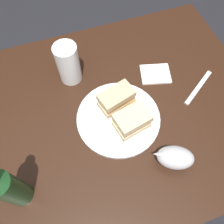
# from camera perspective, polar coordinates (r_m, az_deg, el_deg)

# --- Properties ---
(ground_plane) EXTENTS (6.00, 6.00, 0.00)m
(ground_plane) POSITION_cam_1_polar(r_m,az_deg,el_deg) (1.50, -0.86, -13.55)
(ground_plane) COLOR black
(dining_table) EXTENTS (1.12, 0.83, 0.74)m
(dining_table) POSITION_cam_1_polar(r_m,az_deg,el_deg) (1.14, -1.11, -8.95)
(dining_table) COLOR black
(dining_table) RESTS_ON ground
(plate) EXTENTS (0.28, 0.28, 0.01)m
(plate) POSITION_cam_1_polar(r_m,az_deg,el_deg) (0.78, 1.59, -1.51)
(plate) COLOR white
(plate) RESTS_ON dining_table
(sandwich_half_left) EXTENTS (0.12, 0.10, 0.07)m
(sandwich_half_left) POSITION_cam_1_polar(r_m,az_deg,el_deg) (0.74, 4.94, -2.21)
(sandwich_half_left) COLOR beige
(sandwich_half_left) RESTS_ON plate
(sandwich_half_right) EXTENTS (0.13, 0.09, 0.07)m
(sandwich_half_right) POSITION_cam_1_polar(r_m,az_deg,el_deg) (0.77, 1.08, 3.23)
(sandwich_half_right) COLOR #CCB284
(sandwich_half_right) RESTS_ON plate
(potato_wedge_front) EXTENTS (0.04, 0.05, 0.02)m
(potato_wedge_front) POSITION_cam_1_polar(r_m,az_deg,el_deg) (0.81, 2.57, 3.81)
(potato_wedge_front) COLOR #AD702D
(potato_wedge_front) RESTS_ON plate
(potato_wedge_middle) EXTENTS (0.05, 0.02, 0.01)m
(potato_wedge_middle) POSITION_cam_1_polar(r_m,az_deg,el_deg) (0.79, 3.59, 1.17)
(potato_wedge_middle) COLOR #B77F33
(potato_wedge_middle) RESTS_ON plate
(potato_wedge_back) EXTENTS (0.03, 0.05, 0.02)m
(potato_wedge_back) POSITION_cam_1_polar(r_m,az_deg,el_deg) (0.79, 5.73, 1.71)
(potato_wedge_back) COLOR #AD702D
(potato_wedge_back) RESTS_ON plate
(potato_wedge_left_edge) EXTENTS (0.03, 0.04, 0.02)m
(potato_wedge_left_edge) POSITION_cam_1_polar(r_m,az_deg,el_deg) (0.81, 2.85, 4.19)
(potato_wedge_left_edge) COLOR #B77F33
(potato_wedge_left_edge) RESTS_ON plate
(pint_glass) EXTENTS (0.08, 0.08, 0.16)m
(pint_glass) POSITION_cam_1_polar(r_m,az_deg,el_deg) (0.84, -10.69, 11.31)
(pint_glass) COLOR white
(pint_glass) RESTS_ON dining_table
(gravy_boat) EXTENTS (0.13, 0.11, 0.07)m
(gravy_boat) POSITION_cam_1_polar(r_m,az_deg,el_deg) (0.72, 15.31, -10.81)
(gravy_boat) COLOR #B7B7BC
(gravy_boat) RESTS_ON dining_table
(cider_bottle) EXTENTS (0.06, 0.06, 0.27)m
(cider_bottle) POSITION_cam_1_polar(r_m,az_deg,el_deg) (0.66, -24.36, -16.85)
(cider_bottle) COLOR #19421E
(cider_bottle) RESTS_ON dining_table
(napkin) EXTENTS (0.13, 0.12, 0.01)m
(napkin) POSITION_cam_1_polar(r_m,az_deg,el_deg) (0.90, 10.70, 9.24)
(napkin) COLOR white
(napkin) RESTS_ON dining_table
(fork) EXTENTS (0.16, 0.11, 0.01)m
(fork) POSITION_cam_1_polar(r_m,az_deg,el_deg) (0.91, 20.62, 5.73)
(fork) COLOR silver
(fork) RESTS_ON dining_table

